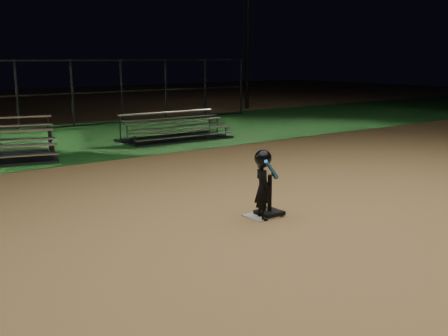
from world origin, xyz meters
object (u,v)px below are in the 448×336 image
home_plate (261,216)px  light_pole_right (249,8)px  batting_tee (269,208)px  child_batter (263,183)px  bleacher_right (175,134)px

home_plate → light_pole_right: light_pole_right is taller
batting_tee → child_batter: 0.52m
batting_tee → bleacher_right: (3.22, 8.09, 0.04)m
light_pole_right → bleacher_right: bearing=-141.4°
batting_tee → child_batter: child_batter is taller
bleacher_right → light_pole_right: 12.03m
child_batter → light_pole_right: light_pole_right is taller
home_plate → light_pole_right: bearing=51.2°
home_plate → batting_tee: size_ratio=0.68×
bleacher_right → light_pole_right: bearing=40.0°
home_plate → child_batter: child_batter is taller
batting_tee → light_pole_right: (11.85, 14.98, 4.81)m
home_plate → light_pole_right: size_ratio=0.05×
home_plate → batting_tee: bearing=-14.2°
child_batter → light_pole_right: size_ratio=0.14×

